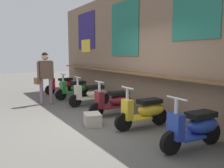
% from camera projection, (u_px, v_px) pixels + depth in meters
% --- Properties ---
extents(ground_plane, '(34.44, 34.44, 0.00)m').
position_uv_depth(ground_plane, '(90.00, 127.00, 5.44)').
color(ground_plane, '#56544F').
extents(market_stall_facade, '(12.30, 0.61, 3.66)m').
position_uv_depth(market_stall_facade, '(157.00, 48.00, 6.26)').
color(market_stall_facade, '#7F6651').
rests_on(market_stall_facade, ground_plane).
extents(scooter_red, '(0.49, 1.40, 0.97)m').
position_uv_depth(scooter_red, '(63.00, 84.00, 9.98)').
color(scooter_red, red).
rests_on(scooter_red, ground_plane).
extents(scooter_green, '(0.47, 1.40, 0.97)m').
position_uv_depth(scooter_green, '(75.00, 88.00, 8.84)').
color(scooter_green, '#237533').
rests_on(scooter_green, ground_plane).
extents(scooter_cream, '(0.46, 1.40, 0.97)m').
position_uv_depth(scooter_cream, '(92.00, 94.00, 7.68)').
color(scooter_cream, beige).
rests_on(scooter_cream, ground_plane).
extents(scooter_maroon, '(0.46, 1.40, 0.97)m').
position_uv_depth(scooter_maroon, '(115.00, 101.00, 6.48)').
color(scooter_maroon, maroon).
rests_on(scooter_maroon, ground_plane).
extents(scooter_yellow, '(0.48, 1.40, 0.97)m').
position_uv_depth(scooter_yellow, '(145.00, 111.00, 5.38)').
color(scooter_yellow, gold).
rests_on(scooter_yellow, ground_plane).
extents(scooter_blue, '(0.47, 1.40, 0.97)m').
position_uv_depth(scooter_blue, '(196.00, 127.00, 4.19)').
color(scooter_blue, '#233D9E').
rests_on(scooter_blue, ground_plane).
extents(shopper_with_handbag, '(0.35, 0.68, 1.73)m').
position_uv_depth(shopper_with_handbag, '(45.00, 72.00, 7.84)').
color(shopper_with_handbag, gray).
rests_on(shopper_with_handbag, ground_plane).
extents(merchandise_crate, '(0.55, 0.48, 0.29)m').
position_uv_depth(merchandise_crate, '(92.00, 119.00, 5.56)').
color(merchandise_crate, '#B2A899').
rests_on(merchandise_crate, ground_plane).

